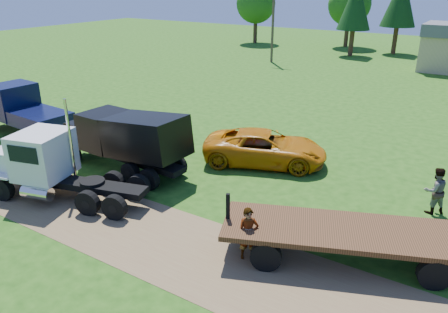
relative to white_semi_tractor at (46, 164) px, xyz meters
The scene contains 9 objects.
ground 7.56m from the white_semi_tractor, ahead, with size 140.00×140.00×0.00m, color #1D480F.
dirt_track 7.56m from the white_semi_tractor, ahead, with size 120.00×4.20×0.01m, color brown.
white_semi_tractor is the anchor object (origin of this frame).
black_dump_truck 3.98m from the white_semi_tractor, 74.73° to the left, with size 7.39×2.55×3.17m.
navy_truck 9.34m from the white_semi_tractor, 151.70° to the left, with size 7.09×2.88×3.02m.
orange_pickup 10.38m from the white_semi_tractor, 52.41° to the left, with size 2.86×6.20×1.72m, color #BE6B08.
flatbed_trailer 12.65m from the white_semi_tractor, 10.35° to the left, with size 8.55×5.36×2.11m.
spectator_a 9.67m from the white_semi_tractor, ahead, with size 0.69×0.45×1.89m, color #999999.
spectator_b 16.18m from the white_semi_tractor, 26.86° to the left, with size 0.96×0.74×1.97m, color #999999.
Camera 1 is at (8.21, -10.27, 8.87)m, focal length 35.00 mm.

